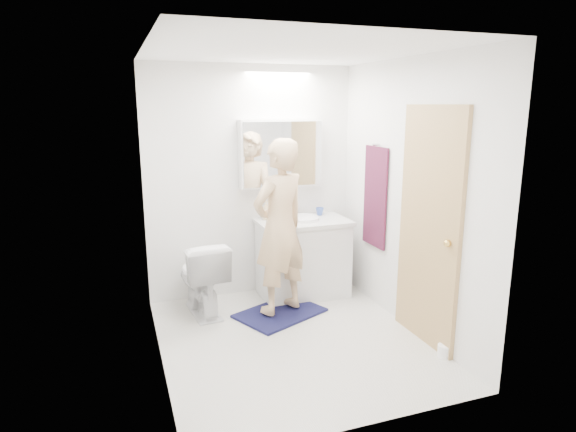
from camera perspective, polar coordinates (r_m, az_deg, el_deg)
name	(u,v)px	position (r m, az deg, el deg)	size (l,w,h in m)	color
floor	(292,340)	(4.40, 0.50, -14.21)	(2.50, 2.50, 0.00)	silver
ceiling	(293,50)	(3.94, 0.57, 18.66)	(2.50, 2.50, 0.00)	white
wall_back	(251,182)	(5.17, -4.26, 3.90)	(2.50, 2.50, 0.00)	white
wall_front	(367,245)	(2.89, 9.12, -3.40)	(2.50, 2.50, 0.00)	white
wall_left	(153,215)	(3.77, -15.36, 0.12)	(2.50, 2.50, 0.00)	white
wall_right	(409,197)	(4.49, 13.83, 2.20)	(2.50, 2.50, 0.00)	white
vanity_cabinet	(303,259)	(5.24, 1.73, -5.06)	(0.90, 0.55, 0.78)	silver
countertop	(303,222)	(5.13, 1.76, -0.70)	(0.95, 0.58, 0.04)	silver
sink_basin	(302,218)	(5.15, 1.64, -0.25)	(0.36, 0.36, 0.03)	white
faucet	(296,209)	(5.31, 0.90, 0.87)	(0.02, 0.02, 0.16)	silver
medicine_cabinet	(281,154)	(5.15, -0.85, 7.26)	(0.88, 0.14, 0.70)	white
mirror_panel	(283,154)	(5.08, -0.57, 7.18)	(0.84, 0.01, 0.66)	silver
toilet	(202,277)	(4.87, -10.00, -6.94)	(0.41, 0.73, 0.74)	white
bath_rug	(280,313)	(4.88, -0.94, -11.19)	(0.80, 0.55, 0.02)	#161A47
person	(280,227)	(4.60, -0.98, -1.30)	(0.60, 0.40, 1.66)	tan
door	(429,228)	(4.24, 16.04, -1.31)	(0.04, 0.80, 2.00)	tan
door_knob	(447,243)	(4.00, 18.01, -3.04)	(0.06, 0.06, 0.06)	gold
towel	(375,197)	(4.96, 10.08, 2.18)	(0.02, 0.42, 1.00)	black
towel_hook	(376,144)	(4.88, 10.18, 8.17)	(0.02, 0.02, 0.07)	silver
soap_bottle_a	(266,210)	(5.13, -2.55, 0.66)	(0.08, 0.08, 0.20)	beige
soap_bottle_b	(280,210)	(5.21, -0.96, 0.71)	(0.08, 0.08, 0.17)	#5D9AC7
toothbrush_cup	(320,211)	(5.36, 3.70, 0.53)	(0.09, 0.09, 0.08)	#3B5AB1
toilet_paper_roll	(444,351)	(4.31, 17.70, -14.69)	(0.11, 0.11, 0.10)	white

